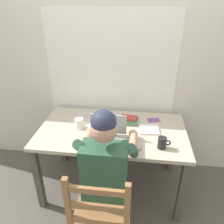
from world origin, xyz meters
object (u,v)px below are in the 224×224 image
at_px(desk, 112,137).
at_px(book_stack_main, 129,120).
at_px(laptop, 107,135).
at_px(coffee_mug_white, 79,123).
at_px(computer_mouse, 138,146).
at_px(coffee_mug_dark, 162,143).
at_px(seated_person, 107,167).
at_px(landscape_photo_print, 154,120).
at_px(wooden_chair, 101,216).

distance_m(desk, book_stack_main, 0.25).
height_order(laptop, coffee_mug_white, laptop).
bearing_deg(coffee_mug_white, computer_mouse, -22.89).
bearing_deg(laptop, coffee_mug_white, 149.81).
bearing_deg(coffee_mug_dark, seated_person, -151.94).
bearing_deg(desk, coffee_mug_dark, -27.54).
bearing_deg(book_stack_main, landscape_photo_print, 17.46).
relative_size(laptop, coffee_mug_white, 2.70).
relative_size(coffee_mug_dark, landscape_photo_print, 0.85).
relative_size(seated_person, landscape_photo_print, 9.69).
bearing_deg(book_stack_main, seated_person, -102.64).
height_order(computer_mouse, landscape_photo_print, computer_mouse).
distance_m(seated_person, coffee_mug_white, 0.58).
bearing_deg(wooden_chair, coffee_mug_white, 114.42).
height_order(laptop, coffee_mug_dark, laptop).
height_order(coffee_mug_white, coffee_mug_dark, same).
xyz_separation_m(coffee_mug_white, landscape_photo_print, (0.73, 0.25, -0.05)).
bearing_deg(wooden_chair, book_stack_main, 81.18).
height_order(laptop, book_stack_main, laptop).
bearing_deg(wooden_chair, coffee_mug_dark, 49.33).
xyz_separation_m(seated_person, landscape_photo_print, (0.40, 0.71, 0.05)).
height_order(desk, computer_mouse, computer_mouse).
bearing_deg(landscape_photo_print, seated_person, -134.58).
relative_size(wooden_chair, landscape_photo_print, 7.35).
height_order(desk, book_stack_main, book_stack_main).
xyz_separation_m(coffee_mug_white, coffee_mug_dark, (0.78, -0.23, 0.00)).
bearing_deg(seated_person, coffee_mug_white, 126.13).
bearing_deg(seated_person, wooden_chair, -90.00).
xyz_separation_m(desk, book_stack_main, (0.16, 0.15, 0.13)).
relative_size(wooden_chair, book_stack_main, 4.81).
distance_m(laptop, computer_mouse, 0.29).
distance_m(computer_mouse, landscape_photo_print, 0.52).
bearing_deg(seated_person, coffee_mug_dark, 28.06).
distance_m(computer_mouse, book_stack_main, 0.43).
distance_m(laptop, coffee_mug_dark, 0.48).
height_order(coffee_mug_white, book_stack_main, coffee_mug_white).
xyz_separation_m(desk, seated_person, (0.02, -0.48, 0.04)).
xyz_separation_m(coffee_mug_dark, landscape_photo_print, (-0.05, 0.47, -0.05)).
height_order(desk, coffee_mug_dark, coffee_mug_dark).
relative_size(seated_person, coffee_mug_dark, 11.36).
bearing_deg(landscape_photo_print, laptop, -151.00).
bearing_deg(landscape_photo_print, book_stack_main, -178.07).
bearing_deg(book_stack_main, coffee_mug_dark, -52.37).
distance_m(desk, landscape_photo_print, 0.48).
bearing_deg(coffee_mug_dark, desk, 152.46).
height_order(wooden_chair, book_stack_main, wooden_chair).
distance_m(coffee_mug_white, book_stack_main, 0.51).
relative_size(seated_person, coffee_mug_white, 10.30).
bearing_deg(book_stack_main, coffee_mug_white, -160.60).
distance_m(wooden_chair, coffee_mug_white, 0.88).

